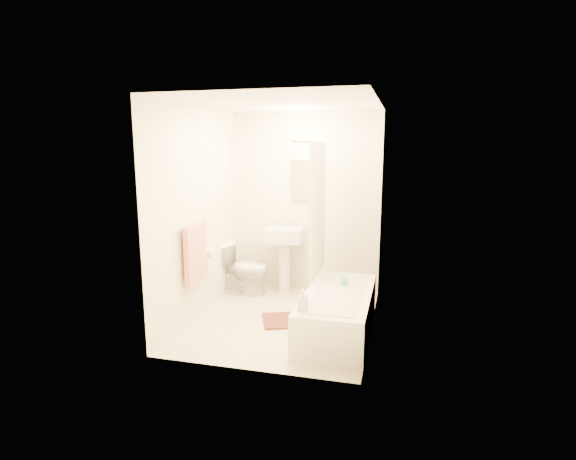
% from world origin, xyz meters
% --- Properties ---
extents(floor, '(2.40, 2.40, 0.00)m').
position_xyz_m(floor, '(0.00, 0.00, 0.00)').
color(floor, beige).
rests_on(floor, ground).
extents(ceiling, '(2.40, 2.40, 0.00)m').
position_xyz_m(ceiling, '(0.00, 0.00, 2.40)').
color(ceiling, white).
rests_on(ceiling, ground).
extents(wall_back, '(2.00, 0.02, 2.40)m').
position_xyz_m(wall_back, '(0.00, 1.20, 1.20)').
color(wall_back, beige).
rests_on(wall_back, ground).
extents(wall_left, '(0.02, 2.40, 2.40)m').
position_xyz_m(wall_left, '(-1.00, 0.00, 1.20)').
color(wall_left, beige).
rests_on(wall_left, ground).
extents(wall_right, '(0.02, 2.40, 2.40)m').
position_xyz_m(wall_right, '(1.00, 0.00, 1.20)').
color(wall_right, beige).
rests_on(wall_right, ground).
extents(mirror, '(0.40, 0.03, 0.55)m').
position_xyz_m(mirror, '(0.00, 1.18, 1.50)').
color(mirror, white).
rests_on(mirror, wall_back).
extents(curtain_rod, '(0.03, 1.70, 0.03)m').
position_xyz_m(curtain_rod, '(0.30, 0.10, 2.00)').
color(curtain_rod, silver).
rests_on(curtain_rod, wall_back).
extents(shower_curtain, '(0.04, 0.80, 1.55)m').
position_xyz_m(shower_curtain, '(0.30, 0.50, 1.22)').
color(shower_curtain, silver).
rests_on(shower_curtain, curtain_rod).
extents(towel_bar, '(0.02, 0.60, 0.02)m').
position_xyz_m(towel_bar, '(-0.96, -0.25, 1.10)').
color(towel_bar, silver).
rests_on(towel_bar, wall_left).
extents(towel, '(0.06, 0.45, 0.66)m').
position_xyz_m(towel, '(-0.93, -0.25, 0.78)').
color(towel, '#CC7266').
rests_on(towel, towel_bar).
extents(toilet_paper, '(0.11, 0.12, 0.12)m').
position_xyz_m(toilet_paper, '(-0.93, 0.12, 0.70)').
color(toilet_paper, white).
rests_on(toilet_paper, wall_left).
extents(toilet, '(0.72, 0.44, 0.68)m').
position_xyz_m(toilet, '(-0.75, 0.79, 0.34)').
color(toilet, white).
rests_on(toilet, floor).
extents(sink, '(0.52, 0.44, 0.96)m').
position_xyz_m(sink, '(-0.23, 0.95, 0.48)').
color(sink, silver).
rests_on(sink, floor).
extents(bathtub, '(0.68, 1.57, 0.44)m').
position_xyz_m(bathtub, '(0.66, -0.19, 0.22)').
color(bathtub, white).
rests_on(bathtub, floor).
extents(bath_mat, '(0.75, 0.66, 0.02)m').
position_xyz_m(bath_mat, '(0.10, -0.01, 0.01)').
color(bath_mat, '#542B20').
rests_on(bath_mat, floor).
extents(soap_bottle, '(0.09, 0.09, 0.20)m').
position_xyz_m(soap_bottle, '(0.40, -0.77, 0.54)').
color(soap_bottle, white).
rests_on(soap_bottle, bathtub).
extents(scrub_brush, '(0.08, 0.22, 0.04)m').
position_xyz_m(scrub_brush, '(0.68, 0.15, 0.46)').
color(scrub_brush, '#3AA965').
rests_on(scrub_brush, bathtub).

